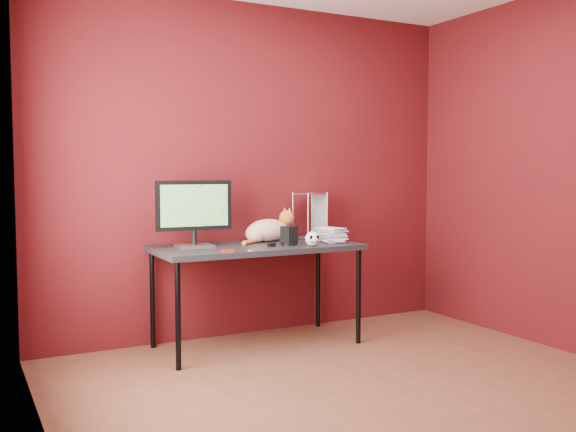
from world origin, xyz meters
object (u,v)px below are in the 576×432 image
cat (268,230)px  monitor (194,210)px  skull_mug (313,239)px  speaker (289,236)px  desk (257,252)px  book_stack (324,162)px

cat → monitor: bearing=177.9°
skull_mug → speaker: speaker is taller
desk → speaker: size_ratio=10.75×
desk → monitor: 0.56m
desk → monitor: size_ratio=2.72×
monitor → book_stack: bearing=-5.7°
speaker → book_stack: bearing=-9.4°
desk → book_stack: 0.85m
cat → speaker: (0.02, -0.30, -0.02)m
monitor → book_stack: book_stack is taller
desk → cat: 0.29m
monitor → cat: 0.67m
desk → skull_mug: (0.32, -0.27, 0.11)m
cat → book_stack: book_stack is taller
speaker → desk: bearing=130.0°
cat → skull_mug: cat is taller
desk → book_stack: bearing=-7.4°
monitor → skull_mug: size_ratio=4.79×
monitor → skull_mug: 0.87m
monitor → speaker: size_ratio=3.95×
monitor → desk: bearing=-6.5°
desk → book_stack: (0.53, -0.07, 0.66)m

